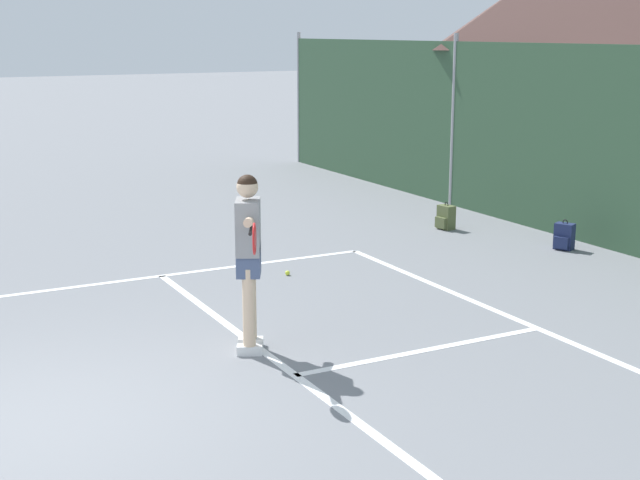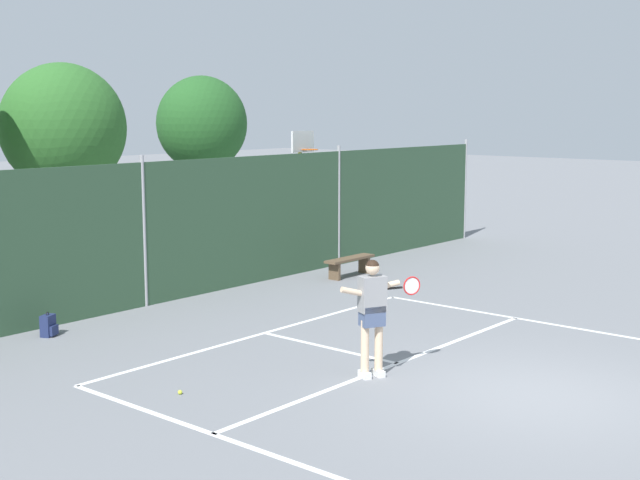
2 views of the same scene
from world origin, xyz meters
name	(u,v)px [view 2 (image 2 of 2)]	position (x,y,z in m)	size (l,w,h in m)	color
ground_plane	(536,395)	(0.00, 0.00, 0.00)	(120.00, 120.00, 0.00)	slate
court_markings	(497,386)	(0.00, 0.65, 0.00)	(8.30, 11.10, 0.01)	white
chainlink_fence	(144,235)	(0.00, 9.00, 1.53)	(26.09, 0.09, 3.20)	#2D4C33
basketball_hoop	(302,175)	(7.10, 10.83, 2.31)	(0.90, 0.67, 3.55)	yellow
tennis_player	(373,307)	(-0.83, 2.37, 1.11)	(1.35, 0.60, 1.85)	silver
tennis_ball	(180,392)	(-3.34, 4.00, 0.03)	(0.07, 0.07, 0.07)	#CCE033
backpack_navy	(49,326)	(-2.73, 8.38, 0.19)	(0.33, 0.33, 0.46)	navy
courtside_bench	(350,262)	(5.40, 7.74, 0.36)	(1.60, 0.36, 0.48)	brown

